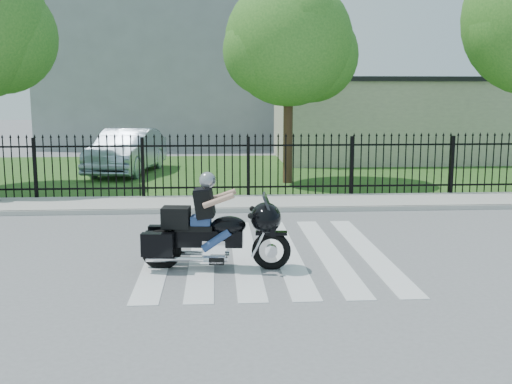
{
  "coord_description": "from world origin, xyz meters",
  "views": [
    {
      "loc": [
        -0.92,
        -11.04,
        3.02
      ],
      "look_at": [
        -0.1,
        1.15,
        1.0
      ],
      "focal_mm": 42.0,
      "sensor_mm": 36.0,
      "label": 1
    }
  ],
  "objects": [
    {
      "name": "iron_fence",
      "position": [
        0.0,
        6.0,
        0.9
      ],
      "size": [
        26.0,
        0.04,
        1.8
      ],
      "color": "black",
      "rests_on": "ground"
    },
    {
      "name": "grass_strip",
      "position": [
        0.0,
        12.0,
        0.01
      ],
      "size": [
        40.0,
        12.0,
        0.02
      ],
      "primitive_type": "cube",
      "color": "#25501B",
      "rests_on": "ground"
    },
    {
      "name": "crosswalk",
      "position": [
        0.0,
        0.0,
        0.01
      ],
      "size": [
        5.0,
        5.5,
        0.01
      ],
      "primitive_type": null,
      "color": "silver",
      "rests_on": "ground"
    },
    {
      "name": "motorcycle_rider",
      "position": [
        -1.02,
        -0.93,
        0.71
      ],
      "size": [
        2.62,
        0.98,
        1.74
      ],
      "rotation": [
        0.0,
        0.0,
        -0.11
      ],
      "color": "black",
      "rests_on": "ground"
    },
    {
      "name": "ground",
      "position": [
        0.0,
        0.0,
        0.0
      ],
      "size": [
        120.0,
        120.0,
        0.0
      ],
      "primitive_type": "plane",
      "color": "slate",
      "rests_on": "ground"
    },
    {
      "name": "tree_mid",
      "position": [
        1.5,
        9.0,
        4.67
      ],
      "size": [
        4.2,
        4.2,
        6.78
      ],
      "color": "#382316",
      "rests_on": "ground"
    },
    {
      "name": "building_low",
      "position": [
        7.0,
        16.0,
        1.75
      ],
      "size": [
        10.0,
        6.0,
        3.5
      ],
      "primitive_type": "cube",
      "color": "beige",
      "rests_on": "ground"
    },
    {
      "name": "curb",
      "position": [
        0.0,
        4.0,
        0.06
      ],
      "size": [
        40.0,
        0.12,
        0.12
      ],
      "primitive_type": "cube",
      "color": "#ADAAA3",
      "rests_on": "ground"
    },
    {
      "name": "parked_car",
      "position": [
        -4.3,
        11.85,
        0.86
      ],
      "size": [
        2.61,
        5.31,
        1.68
      ],
      "primitive_type": "imported",
      "rotation": [
        0.0,
        0.0,
        -0.17
      ],
      "color": "#94A8BA",
      "rests_on": "grass_strip"
    },
    {
      "name": "building_low_roof",
      "position": [
        7.0,
        16.0,
        3.6
      ],
      "size": [
        10.2,
        6.2,
        0.2
      ],
      "primitive_type": "cube",
      "color": "black",
      "rests_on": "building_low"
    },
    {
      "name": "sidewalk",
      "position": [
        0.0,
        5.0,
        0.06
      ],
      "size": [
        40.0,
        2.0,
        0.12
      ],
      "primitive_type": "cube",
      "color": "#ADAAA3",
      "rests_on": "ground"
    },
    {
      "name": "building_tall",
      "position": [
        -3.0,
        26.0,
        6.0
      ],
      "size": [
        15.0,
        10.0,
        12.0
      ],
      "primitive_type": "cube",
      "color": "#92949A",
      "rests_on": "ground"
    }
  ]
}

